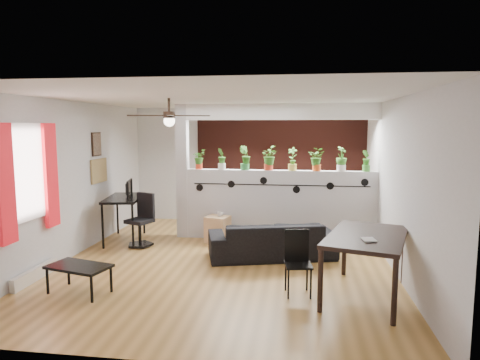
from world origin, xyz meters
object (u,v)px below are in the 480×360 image
object	(u,v)px
folding_chair	(297,256)
potted_plant_6	(341,158)
potted_plant_5	(317,159)
computer_desk	(124,201)
cube_shelf	(218,229)
potted_plant_0	(199,159)
potted_plant_2	(245,157)
sofa	(272,240)
office_chair	(142,223)
dining_table	(367,241)
potted_plant_7	(366,160)
ceiling_fan	(169,117)
coffee_table	(79,268)
potted_plant_1	(222,158)
potted_plant_3	(269,157)
cup	(220,214)
potted_plant_4	(292,158)

from	to	relation	value
folding_chair	potted_plant_6	bearing A→B (deg)	73.54
potted_plant_5	computer_desk	bearing A→B (deg)	-172.61
potted_plant_5	cube_shelf	size ratio (longest dim) A/B	0.87
potted_plant_0	potted_plant_2	distance (m)	0.90
sofa	computer_desk	xyz separation A→B (m)	(-2.86, 0.66, 0.48)
potted_plant_6	office_chair	size ratio (longest dim) A/B	0.48
cube_shelf	dining_table	world-z (taller)	dining_table
dining_table	potted_plant_7	bearing A→B (deg)	82.28
ceiling_fan	potted_plant_0	bearing A→B (deg)	89.36
potted_plant_5	coffee_table	world-z (taller)	potted_plant_5
potted_plant_0	potted_plant_2	world-z (taller)	potted_plant_2
potted_plant_1	coffee_table	distance (m)	3.55
potted_plant_3	folding_chair	xyz separation A→B (m)	(0.58, -2.63, -1.10)
potted_plant_1	cup	world-z (taller)	potted_plant_1
cube_shelf	computer_desk	distance (m)	1.86
computer_desk	folding_chair	distance (m)	3.94
potted_plant_2	cup	world-z (taller)	potted_plant_2
computer_desk	potted_plant_3	bearing A→B (deg)	9.81
ceiling_fan	sofa	xyz separation A→B (m)	(1.52, 0.67, -2.02)
potted_plant_1	potted_plant_6	size ratio (longest dim) A/B	0.91
dining_table	computer_desk	bearing A→B (deg)	152.50
potted_plant_1	cup	xyz separation A→B (m)	(0.03, -0.34, -1.03)
folding_chair	coffee_table	world-z (taller)	folding_chair
sofa	cube_shelf	world-z (taller)	sofa
cup	coffee_table	world-z (taller)	cup
coffee_table	potted_plant_0	bearing A→B (deg)	73.56
potted_plant_1	folding_chair	bearing A→B (deg)	-60.58
potted_plant_2	computer_desk	bearing A→B (deg)	-168.28
cube_shelf	dining_table	bearing A→B (deg)	-28.15
ceiling_fan	potted_plant_3	size ratio (longest dim) A/B	2.57
ceiling_fan	coffee_table	world-z (taller)	ceiling_fan
potted_plant_0	sofa	size ratio (longest dim) A/B	0.20
ceiling_fan	potted_plant_5	size ratio (longest dim) A/B	2.75
potted_plant_7	computer_desk	xyz separation A→B (m)	(-4.52, -0.47, -0.80)
potted_plant_3	coffee_table	xyz separation A→B (m)	(-2.25, -3.04, -1.26)
potted_plant_3	cup	size ratio (longest dim) A/B	4.04
dining_table	folding_chair	bearing A→B (deg)	179.47
potted_plant_2	potted_plant_7	distance (m)	2.26
potted_plant_3	coffee_table	distance (m)	3.99
office_chair	potted_plant_6	bearing A→B (deg)	12.16
cup	coffee_table	distance (m)	3.04
ceiling_fan	potted_plant_4	world-z (taller)	ceiling_fan
potted_plant_3	potted_plant_5	world-z (taller)	potted_plant_3
dining_table	potted_plant_4	bearing A→B (deg)	110.73
potted_plant_6	coffee_table	distance (m)	4.88
potted_plant_2	dining_table	world-z (taller)	potted_plant_2
ceiling_fan	potted_plant_5	bearing A→B (deg)	38.33
potted_plant_5	potted_plant_4	bearing A→B (deg)	180.00
computer_desk	office_chair	bearing A→B (deg)	-33.85
potted_plant_0	potted_plant_4	xyz separation A→B (m)	(1.81, 0.00, 0.03)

